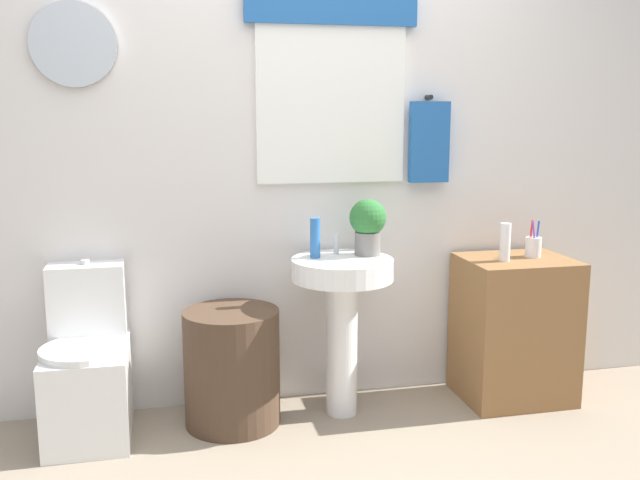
# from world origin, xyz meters

# --- Properties ---
(back_wall) EXTENTS (4.40, 0.18, 2.60)m
(back_wall) POSITION_xyz_m (0.00, 1.15, 1.31)
(back_wall) COLOR silver
(back_wall) RESTS_ON ground_plane
(toilet) EXTENTS (0.38, 0.51, 0.78)m
(toilet) POSITION_xyz_m (-0.97, 0.88, 0.30)
(toilet) COLOR white
(toilet) RESTS_ON ground_plane
(laundry_hamper) EXTENTS (0.45, 0.45, 0.55)m
(laundry_hamper) POSITION_xyz_m (-0.33, 0.85, 0.27)
(laundry_hamper) COLOR #4C3828
(laundry_hamper) RESTS_ON ground_plane
(pedestal_sink) EXTENTS (0.48, 0.48, 0.77)m
(pedestal_sink) POSITION_xyz_m (0.20, 0.85, 0.57)
(pedestal_sink) COLOR white
(pedestal_sink) RESTS_ON ground_plane
(faucet) EXTENTS (0.03, 0.03, 0.10)m
(faucet) POSITION_xyz_m (0.20, 0.97, 0.82)
(faucet) COLOR silver
(faucet) RESTS_ON pedestal_sink
(wooden_cabinet) EXTENTS (0.53, 0.44, 0.73)m
(wooden_cabinet) POSITION_xyz_m (1.10, 0.85, 0.36)
(wooden_cabinet) COLOR olive
(wooden_cabinet) RESTS_ON ground_plane
(soap_bottle) EXTENTS (0.05, 0.05, 0.19)m
(soap_bottle) POSITION_xyz_m (0.08, 0.90, 0.86)
(soap_bottle) COLOR #2D6BB7
(soap_bottle) RESTS_ON pedestal_sink
(potted_plant) EXTENTS (0.18, 0.18, 0.27)m
(potted_plant) POSITION_xyz_m (0.34, 0.91, 0.92)
(potted_plant) COLOR slate
(potted_plant) RESTS_ON pedestal_sink
(lotion_bottle) EXTENTS (0.05, 0.05, 0.19)m
(lotion_bottle) POSITION_xyz_m (1.01, 0.81, 0.82)
(lotion_bottle) COLOR white
(lotion_bottle) RESTS_ON wooden_cabinet
(toothbrush_cup) EXTENTS (0.08, 0.08, 0.19)m
(toothbrush_cup) POSITION_xyz_m (1.20, 0.87, 0.78)
(toothbrush_cup) COLOR silver
(toothbrush_cup) RESTS_ON wooden_cabinet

